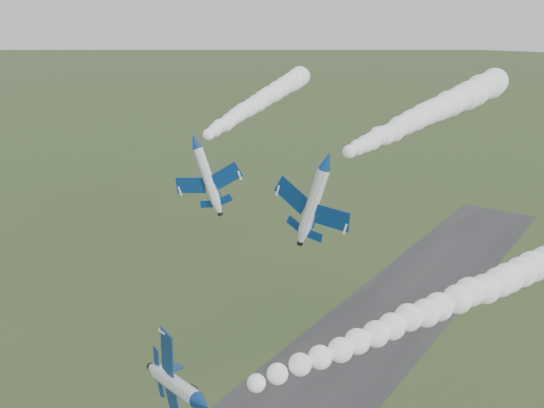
{
  "coord_description": "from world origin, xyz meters",
  "views": [
    {
      "loc": [
        46.89,
        -45.03,
        65.64
      ],
      "look_at": [
        4.74,
        16.18,
        41.56
      ],
      "focal_mm": 40.0,
      "sensor_mm": 36.0,
      "label": 1
    }
  ],
  "objects": [
    {
      "name": "runway",
      "position": [
        0.0,
        30.0,
        0.02
      ],
      "size": [
        24.0,
        260.0,
        0.04
      ],
      "primitive_type": "cube",
      "color": "#2D2D2F",
      "rests_on": "ground"
    },
    {
      "name": "jet_lead",
      "position": [
        15.7,
        -10.8,
        31.94
      ],
      "size": [
        7.2,
        12.81,
        10.73
      ],
      "rotation": [
        0.0,
        1.37,
        -0.36
      ],
      "color": "white"
    },
    {
      "name": "smoke_trail_jet_lead",
      "position": [
        31.68,
        27.91,
        33.46
      ],
      "size": [
        32.0,
        73.84,
        5.07
      ],
      "primitive_type": null,
      "rotation": [
        0.0,
        0.0,
        -0.36
      ],
      "color": "white"
    },
    {
      "name": "jet_pair_left",
      "position": [
        -10.33,
        18.61,
        47.61
      ],
      "size": [
        10.15,
        12.33,
        4.09
      ],
      "rotation": [
        0.0,
        -0.32,
        0.33
      ],
      "color": "white"
    },
    {
      "name": "smoke_trail_jet_pair_left",
      "position": [
        -24.12,
        56.34,
        48.45
      ],
      "size": [
        28.69,
        71.32,
        4.72
      ],
      "primitive_type": null,
      "rotation": [
        0.0,
        0.0,
        0.33
      ],
      "color": "white"
    },
    {
      "name": "jet_pair_right",
      "position": [
        11.3,
        18.5,
        47.78
      ],
      "size": [
        10.93,
        13.77,
        4.43
      ],
      "rotation": [
        0.0,
        0.31,
        -0.01
      ],
      "color": "white"
    },
    {
      "name": "smoke_trail_jet_pair_right",
      "position": [
        12.88,
        51.72,
        49.72
      ],
      "size": [
        6.18,
        59.62,
        5.32
      ],
      "primitive_type": null,
      "rotation": [
        0.0,
        0.0,
        -0.01
      ],
      "color": "white"
    }
  ]
}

